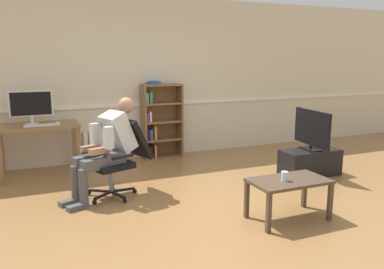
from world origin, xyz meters
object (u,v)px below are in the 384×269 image
object	(u,v)px
keyboard	(40,125)
bookshelf	(159,122)
imac_monitor	(31,105)
computer_mouse	(58,123)
coffee_table	(289,185)
drinking_glass	(285,176)
office_chair	(121,154)
computer_desk	(39,132)
radiator	(105,146)
tv_screen	(312,129)
tv_stand	(310,162)
person_seated	(107,146)

from	to	relation	value
keyboard	bookshelf	bearing A→B (deg)	12.80
imac_monitor	computer_mouse	xyz separation A→B (m)	(0.33, -0.20, -0.26)
imac_monitor	coffee_table	world-z (taller)	imac_monitor
keyboard	drinking_glass	distance (m)	3.47
office_chair	coffee_table	distance (m)	2.07
computer_desk	imac_monitor	xyz separation A→B (m)	(-0.07, 0.08, 0.39)
computer_mouse	bookshelf	world-z (taller)	bookshelf
bookshelf	radiator	xyz separation A→B (m)	(-0.92, 0.09, -0.37)
coffee_table	radiator	bearing A→B (deg)	112.98
keyboard	tv_screen	xyz separation A→B (m)	(3.61, -1.42, -0.08)
keyboard	office_chair	distance (m)	1.45
bookshelf	tv_screen	world-z (taller)	bookshelf
coffee_table	tv_screen	bearing A→B (deg)	42.80
bookshelf	tv_stand	distance (m)	2.55
radiator	tv_stand	xyz separation A→B (m)	(2.61, -1.95, -0.07)
office_chair	person_seated	size ratio (longest dim) A/B	0.78
radiator	tv_screen	world-z (taller)	tv_screen
computer_desk	keyboard	world-z (taller)	keyboard
imac_monitor	coffee_table	bearing A→B (deg)	-49.46
person_seated	tv_stand	distance (m)	2.95
coffee_table	drinking_glass	world-z (taller)	drinking_glass
computer_mouse	radiator	size ratio (longest dim) A/B	0.15
coffee_table	drinking_glass	xyz separation A→B (m)	(-0.07, -0.02, 0.11)
office_chair	coffee_table	size ratio (longest dim) A/B	1.15
computer_mouse	coffee_table	size ratio (longest dim) A/B	0.12
office_chair	tv_stand	xyz separation A→B (m)	(2.72, -0.29, -0.33)
keyboard	radiator	distance (m)	1.24
computer_desk	imac_monitor	size ratio (longest dim) A/B	1.86
computer_mouse	person_seated	xyz separation A→B (m)	(0.46, -1.21, -0.12)
person_seated	drinking_glass	size ratio (longest dim) A/B	12.11
coffee_table	computer_desk	bearing A→B (deg)	130.47
imac_monitor	tv_stand	xyz separation A→B (m)	(3.70, -1.63, -0.84)
imac_monitor	tv_screen	world-z (taller)	imac_monitor
office_chair	drinking_glass	world-z (taller)	office_chair
computer_mouse	office_chair	world-z (taller)	office_chair
computer_mouse	drinking_glass	xyz separation A→B (m)	(2.01, -2.64, -0.28)
bookshelf	radiator	world-z (taller)	bookshelf
office_chair	person_seated	xyz separation A→B (m)	(-0.18, -0.07, 0.13)
radiator	office_chair	bearing A→B (deg)	-93.83
bookshelf	drinking_glass	bearing A→B (deg)	-83.72
keyboard	tv_stand	size ratio (longest dim) A/B	0.49
imac_monitor	bookshelf	bearing A→B (deg)	6.20
imac_monitor	keyboard	bearing A→B (deg)	-67.80
bookshelf	tv_stand	bearing A→B (deg)	-47.59
coffee_table	computer_mouse	bearing A→B (deg)	128.40
computer_desk	tv_stand	size ratio (longest dim) A/B	1.27
coffee_table	drinking_glass	distance (m)	0.13
radiator	keyboard	bearing A→B (deg)	-151.99
person_seated	tv_stand	size ratio (longest dim) A/B	1.41
bookshelf	office_chair	world-z (taller)	bookshelf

